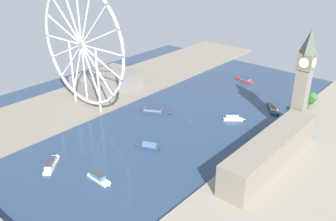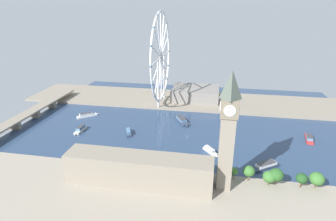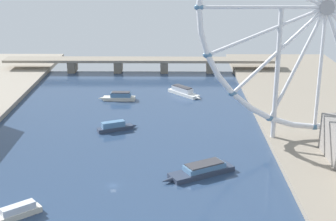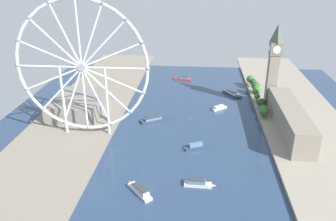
# 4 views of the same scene
# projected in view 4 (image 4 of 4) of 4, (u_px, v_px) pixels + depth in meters

# --- Properties ---
(ground_plane) EXTENTS (410.05, 410.05, 0.00)m
(ground_plane) POSITION_uv_depth(u_px,v_px,m) (190.00, 118.00, 376.20)
(ground_plane) COLOR navy
(riverbank_left) EXTENTS (90.00, 520.00, 3.00)m
(riverbank_left) POSITION_uv_depth(u_px,v_px,m) (302.00, 121.00, 365.66)
(riverbank_left) COLOR gray
(riverbank_left) RESTS_ON ground_plane
(riverbank_right) EXTENTS (90.00, 520.00, 3.00)m
(riverbank_right) POSITION_uv_depth(u_px,v_px,m) (84.00, 113.00, 385.55)
(riverbank_right) COLOR gray
(riverbank_right) RESTS_ON ground_plane
(clock_tower) EXTENTS (13.57, 13.57, 94.39)m
(clock_tower) POSITION_uv_depth(u_px,v_px,m) (274.00, 65.00, 383.70)
(clock_tower) COLOR gray
(clock_tower) RESTS_ON riverbank_left
(parliament_block) EXTENTS (22.00, 117.87, 25.00)m
(parliament_block) POSITION_uv_depth(u_px,v_px,m) (290.00, 119.00, 336.38)
(parliament_block) COLOR gray
(parliament_block) RESTS_ON riverbank_left
(tree_row_embankment) EXTENTS (13.73, 119.91, 14.47)m
(tree_row_embankment) POSITION_uv_depth(u_px,v_px,m) (257.00, 92.00, 419.99)
(tree_row_embankment) COLOR #513823
(tree_row_embankment) RESTS_ON riverbank_left
(ferris_wheel) EXTENTS (126.65, 3.20, 129.15)m
(ferris_wheel) POSITION_uv_depth(u_px,v_px,m) (82.00, 68.00, 311.12)
(ferris_wheel) COLOR silver
(ferris_wheel) RESTS_ON riverbank_right
(riverside_hall) EXTENTS (52.76, 69.82, 17.80)m
(riverside_hall) POSITION_uv_depth(u_px,v_px,m) (79.00, 105.00, 380.02)
(riverside_hall) COLOR gray
(riverside_hall) RESTS_ON riverbank_right
(tour_boat_0) EXTENTS (33.69, 22.61, 5.18)m
(tour_boat_0) POSITION_uv_depth(u_px,v_px,m) (154.00, 119.00, 368.20)
(tour_boat_0) COLOR #2D384C
(tour_boat_0) RESTS_ON ground_plane
(tour_boat_1) EXTENTS (24.77, 6.45, 5.67)m
(tour_boat_1) POSITION_uv_depth(u_px,v_px,m) (198.00, 183.00, 260.34)
(tour_boat_1) COLOR beige
(tour_boat_1) RESTS_ON ground_plane
(tour_boat_2) EXTENTS (23.07, 25.62, 5.82)m
(tour_boat_2) POSITION_uv_depth(u_px,v_px,m) (140.00, 190.00, 252.24)
(tour_boat_2) COLOR white
(tour_boat_2) RESTS_ON ground_plane
(tour_boat_3) EXTENTS (23.47, 30.12, 4.99)m
(tour_boat_3) POSITION_uv_depth(u_px,v_px,m) (232.00, 93.00, 441.43)
(tour_boat_3) COLOR #2D384C
(tour_boat_3) RESTS_ON ground_plane
(tour_boat_4) EXTENTS (19.54, 17.05, 5.09)m
(tour_boat_4) POSITION_uv_depth(u_px,v_px,m) (220.00, 108.00, 397.36)
(tour_boat_4) COLOR beige
(tour_boat_4) RESTS_ON ground_plane
(tour_boat_5) EXTENTS (22.61, 12.62, 5.29)m
(tour_boat_5) POSITION_uv_depth(u_px,v_px,m) (195.00, 146.00, 313.20)
(tour_boat_5) COLOR #2D384C
(tour_boat_5) RESTS_ON ground_plane
(tour_boat_6) EXTENTS (29.46, 11.17, 5.45)m
(tour_boat_6) POSITION_uv_depth(u_px,v_px,m) (183.00, 79.00, 497.92)
(tour_boat_6) COLOR #B22D28
(tour_boat_6) RESTS_ON ground_plane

